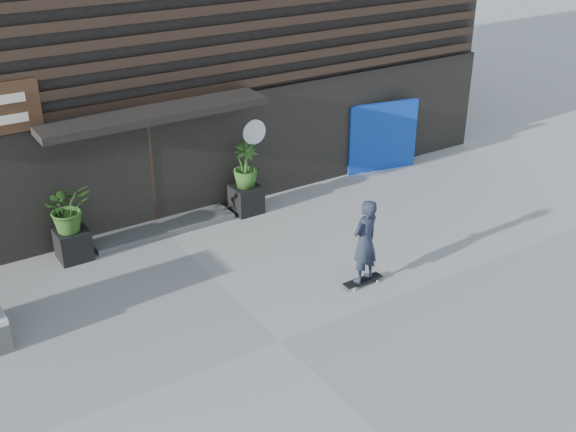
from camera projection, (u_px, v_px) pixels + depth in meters
ground at (280, 341)px, 11.17m from camera, size 80.00×80.00×0.00m
entrance_step at (162, 227)px, 14.61m from camera, size 3.00×0.80×0.12m
planter_pot_left at (73, 244)px, 13.43m from camera, size 0.60×0.60×0.60m
bamboo_left at (68, 208)px, 13.08m from camera, size 0.86×0.75×0.96m
planter_pot_right at (246, 199)px, 15.28m from camera, size 0.60×0.60×0.60m
bamboo_right at (245, 166)px, 14.93m from camera, size 0.54×0.54×0.96m
blue_tarp at (382, 137)px, 17.21m from camera, size 1.82×0.46×1.71m
skateboarder at (365, 242)px, 12.32m from camera, size 0.78×0.48×1.66m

